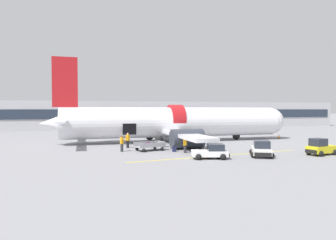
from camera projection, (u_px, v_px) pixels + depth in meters
The scene contains 14 objects.
ground_plane at pixel (177, 146), 36.59m from camera, with size 500.00×500.00×0.00m, color gray.
apron_marking_line at pixel (220, 156), 28.97m from camera, with size 18.78×2.91×0.01m.
terminal_strip at pixel (131, 115), 70.71m from camera, with size 107.25×9.29×6.29m.
airplane at pixel (172, 123), 41.38m from camera, with size 34.76×28.06×11.03m.
baggage_tug_lead at pixel (211, 152), 27.18m from camera, with size 3.59×2.61×1.34m.
baggage_tug_mid at pixel (261, 149), 28.27m from camera, with size 2.95×3.62×1.58m.
baggage_tug_rear at pixel (321, 148), 29.30m from camera, with size 3.35×2.23×1.65m.
baggage_cart_loading at pixel (150, 146), 32.54m from camera, with size 4.13×2.55×0.94m.
ground_crew_loader_a at pixel (128, 140), 34.76m from camera, with size 0.59×0.54×1.74m.
ground_crew_loader_b at pixel (185, 144), 30.80m from camera, with size 0.52×0.52×1.64m.
ground_crew_driver at pixel (122, 143), 31.71m from camera, with size 0.50×0.60×1.74m.
suitcase_on_tarmac_upright at pixel (174, 149), 31.53m from camera, with size 0.43×0.18×0.68m.
safety_cone_nose at pixel (279, 136), 45.96m from camera, with size 0.52×0.52×0.67m.
safety_cone_engine_left at pixel (206, 155), 27.26m from camera, with size 0.51×0.51×0.77m.
Camera 1 is at (-11.16, -34.72, 4.48)m, focal length 32.00 mm.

